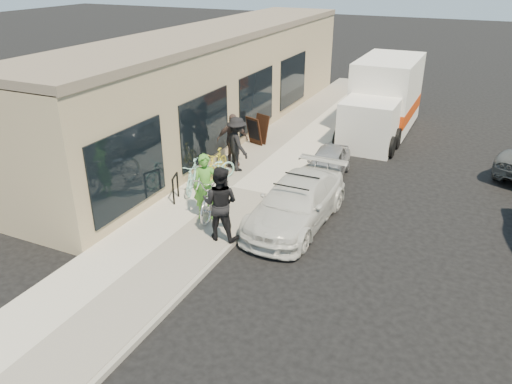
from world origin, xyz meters
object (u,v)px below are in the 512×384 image
(woman_rider, at_px, (206,187))
(bystander_a, at_px, (237,144))
(bike_rack, at_px, (175,185))
(moving_truck, at_px, (383,101))
(man_standing, at_px, (220,203))
(cruiser_bike_b, at_px, (214,169))
(sedan_white, at_px, (297,202))
(sandwich_board, at_px, (257,130))
(sedan_silver, at_px, (327,164))
(tandem_bike, at_px, (216,193))
(cruiser_bike_a, at_px, (193,176))
(cruiser_bike_c, at_px, (217,164))
(bystander_b, at_px, (233,140))

(woman_rider, bearing_deg, bystander_a, 78.54)
(bike_rack, relative_size, moving_truck, 0.13)
(woman_rider, distance_m, man_standing, 1.20)
(bike_rack, height_order, cruiser_bike_b, cruiser_bike_b)
(bike_rack, height_order, sedan_white, sedan_white)
(moving_truck, height_order, cruiser_bike_b, moving_truck)
(man_standing, bearing_deg, bystander_a, -75.55)
(woman_rider, xyz_separation_m, man_standing, (0.89, -0.80, 0.05))
(sandwich_board, bearing_deg, bystander_a, -59.59)
(sandwich_board, relative_size, cruiser_bike_b, 0.68)
(cruiser_bike_b, xyz_separation_m, bystander_a, (0.24, 1.18, 0.50))
(bike_rack, height_order, woman_rider, woman_rider)
(sandwich_board, relative_size, moving_truck, 0.18)
(sandwich_board, bearing_deg, sedan_silver, -7.89)
(sedan_white, height_order, man_standing, man_standing)
(tandem_bike, distance_m, bystander_a, 3.20)
(cruiser_bike_a, relative_size, cruiser_bike_c, 1.04)
(moving_truck, relative_size, bystander_a, 3.31)
(bike_rack, relative_size, bystander_a, 0.44)
(tandem_bike, bearing_deg, sandwich_board, 93.63)
(woman_rider, height_order, cruiser_bike_c, woman_rider)
(cruiser_bike_b, bearing_deg, woman_rider, -37.41)
(cruiser_bike_c, bearing_deg, woman_rider, -70.31)
(cruiser_bike_c, xyz_separation_m, bystander_b, (-0.01, 1.17, 0.45))
(bike_rack, relative_size, bystander_b, 0.44)
(sedan_white, height_order, tandem_bike, tandem_bike)
(moving_truck, bearing_deg, sedan_white, -92.02)
(bystander_a, bearing_deg, bystander_b, -10.08)
(sedan_silver, distance_m, tandem_bike, 4.44)
(bike_rack, bearing_deg, woman_rider, -21.97)
(cruiser_bike_c, xyz_separation_m, bystander_a, (0.32, 0.83, 0.46))
(moving_truck, bearing_deg, cruiser_bike_c, -116.23)
(man_standing, height_order, cruiser_bike_c, man_standing)
(bike_rack, relative_size, sandwich_board, 0.74)
(cruiser_bike_a, relative_size, bystander_a, 0.86)
(sedan_white, bearing_deg, cruiser_bike_c, 156.34)
(sandwich_board, height_order, sedan_white, sedan_white)
(sandwich_board, relative_size, cruiser_bike_a, 0.69)
(bike_rack, bearing_deg, sandwich_board, 89.52)
(sedan_silver, relative_size, woman_rider, 1.62)
(cruiser_bike_b, xyz_separation_m, cruiser_bike_c, (-0.09, 0.35, 0.03))
(man_standing, relative_size, cruiser_bike_b, 1.21)
(sedan_silver, xyz_separation_m, bystander_a, (-2.88, -0.91, 0.56))
(sedan_silver, bearing_deg, woman_rider, -120.65)
(tandem_bike, xyz_separation_m, bystander_a, (-0.90, 3.06, 0.32))
(cruiser_bike_a, bearing_deg, man_standing, -62.15)
(man_standing, xyz_separation_m, cruiser_bike_b, (-1.94, 3.07, -0.55))
(moving_truck, bearing_deg, cruiser_bike_a, -113.53)
(cruiser_bike_a, bearing_deg, woman_rider, -64.35)
(bystander_b, bearing_deg, woman_rider, -105.57)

